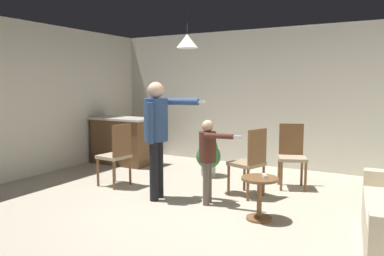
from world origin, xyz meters
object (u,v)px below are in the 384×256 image
(person_adult, at_px, (157,127))
(dining_chair_centre_back, at_px, (250,160))
(kitchen_counter, at_px, (123,141))
(side_table_by_couch, at_px, (259,193))
(dining_chair_near_wall, at_px, (292,153))
(potted_plant_corner, at_px, (208,155))
(person_child, at_px, (208,152))
(spare_remote_on_table, at_px, (265,176))
(dining_chair_by_counter, at_px, (117,153))

(person_adult, bearing_deg, dining_chair_centre_back, 114.26)
(kitchen_counter, bearing_deg, side_table_by_couch, -25.93)
(kitchen_counter, height_order, person_adult, person_adult)
(dining_chair_near_wall, xyz_separation_m, potted_plant_corner, (-1.47, -0.00, -0.18))
(dining_chair_near_wall, bearing_deg, person_child, 39.61)
(spare_remote_on_table, bearing_deg, person_adult, 178.65)
(dining_chair_centre_back, relative_size, potted_plant_corner, 1.49)
(person_child, height_order, dining_chair_by_counter, person_child)
(kitchen_counter, xyz_separation_m, potted_plant_corner, (2.00, -0.07, -0.11))
(person_child, distance_m, dining_chair_near_wall, 1.61)
(person_child, bearing_deg, kitchen_counter, -127.53)
(side_table_by_couch, distance_m, potted_plant_corner, 2.22)
(dining_chair_centre_back, bearing_deg, person_child, 165.57)
(person_adult, bearing_deg, potted_plant_corner, 169.32)
(person_adult, bearing_deg, side_table_by_couch, 77.32)
(person_adult, distance_m, dining_chair_by_counter, 1.09)
(dining_chair_near_wall, bearing_deg, kitchen_counter, -22.96)
(person_child, bearing_deg, dining_chair_near_wall, 142.59)
(person_adult, xyz_separation_m, dining_chair_centre_back, (1.11, 0.75, -0.48))
(person_child, relative_size, dining_chair_by_counter, 1.15)
(person_child, relative_size, potted_plant_corner, 1.72)
(kitchen_counter, xyz_separation_m, person_adult, (1.98, -1.63, 0.55))
(side_table_by_couch, relative_size, person_adult, 0.31)
(dining_chair_near_wall, relative_size, dining_chair_centre_back, 1.00)
(dining_chair_by_counter, xyz_separation_m, dining_chair_centre_back, (2.05, 0.50, 0.00))
(person_child, xyz_separation_m, dining_chair_near_wall, (0.77, 1.41, -0.17))
(kitchen_counter, distance_m, person_child, 3.09)
(dining_chair_near_wall, distance_m, potted_plant_corner, 1.48)
(person_adult, relative_size, dining_chair_by_counter, 1.66)
(person_child, relative_size, dining_chair_near_wall, 1.15)
(dining_chair_centre_back, height_order, potted_plant_corner, dining_chair_centre_back)
(person_adult, height_order, dining_chair_centre_back, person_adult)
(person_adult, bearing_deg, kitchen_counter, -139.45)
(dining_chair_centre_back, height_order, spare_remote_on_table, dining_chair_centre_back)
(dining_chair_by_counter, bearing_deg, spare_remote_on_table, -91.35)
(person_child, bearing_deg, side_table_by_couch, 65.29)
(dining_chair_near_wall, bearing_deg, side_table_by_couch, 69.52)
(kitchen_counter, bearing_deg, person_child, -28.67)
(person_child, height_order, dining_chair_near_wall, person_child)
(person_child, height_order, potted_plant_corner, person_child)
(dining_chair_near_wall, xyz_separation_m, spare_remote_on_table, (0.08, -1.60, -0.01))
(dining_chair_centre_back, bearing_deg, side_table_by_couch, -134.61)
(dining_chair_by_counter, height_order, potted_plant_corner, dining_chair_by_counter)
(dining_chair_near_wall, distance_m, dining_chair_centre_back, 0.90)
(kitchen_counter, bearing_deg, dining_chair_centre_back, -15.94)
(person_child, bearing_deg, dining_chair_centre_back, 138.55)
(kitchen_counter, xyz_separation_m, side_table_by_couch, (3.51, -1.70, -0.15))
(kitchen_counter, relative_size, spare_remote_on_table, 9.69)
(person_adult, xyz_separation_m, person_child, (0.72, 0.15, -0.31))
(dining_chair_by_counter, xyz_separation_m, spare_remote_on_table, (2.52, -0.28, -0.01))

